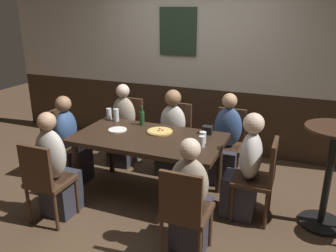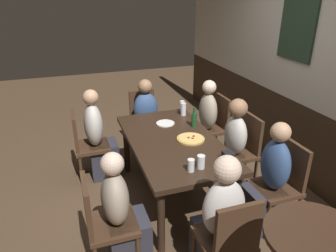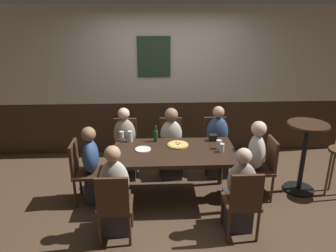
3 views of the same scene
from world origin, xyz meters
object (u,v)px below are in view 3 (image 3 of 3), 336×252
at_px(chair_left_far, 126,143).
at_px(person_left_near, 116,197).
at_px(dining_table, 174,156).
at_px(condiment_caddy, 213,138).
at_px(chair_head_west, 83,169).
at_px(pizza, 178,145).
at_px(chair_left_near, 114,204).
at_px(side_bar_table, 304,152).
at_px(person_right_far, 217,147).
at_px(chair_head_east, 263,165).
at_px(beer_glass_tall, 222,148).
at_px(chair_mid_far, 171,142).
at_px(chair_right_far, 215,141).
at_px(chair_right_near, 243,200).
at_px(person_head_east, 252,166).
at_px(pint_glass_pale, 130,137).
at_px(person_mid_far, 171,148).
at_px(person_left_far, 125,149).
at_px(beer_bottle_green, 156,135).
at_px(pint_glass_amber, 219,145).
at_px(tumbler_short, 122,137).
at_px(person_right_near, 239,196).
at_px(plate_white_large, 143,149).

xyz_separation_m(chair_left_far, person_left_near, (-0.00, -1.57, -0.01)).
relative_size(dining_table, condiment_caddy, 15.07).
distance_m(chair_head_west, pizza, 1.34).
bearing_deg(pizza, person_left_near, -132.04).
distance_m(chair_left_near, chair_head_west, 1.01).
bearing_deg(side_bar_table, person_right_far, 153.27).
distance_m(chair_head_east, person_right_far, 0.87).
distance_m(chair_head_west, beer_glass_tall, 1.90).
height_order(chair_mid_far, chair_head_west, same).
relative_size(chair_right_far, chair_right_near, 1.00).
bearing_deg(person_right_far, chair_right_near, -90.00).
xyz_separation_m(chair_mid_far, condiment_caddy, (0.58, -0.54, 0.29)).
height_order(person_head_east, pint_glass_pale, person_head_east).
relative_size(chair_head_west, person_right_far, 0.78).
relative_size(chair_right_far, pint_glass_pale, 5.53).
xyz_separation_m(chair_right_near, chair_left_near, (-1.46, 0.00, 0.00)).
bearing_deg(chair_right_far, person_mid_far, -167.38).
distance_m(person_mid_far, person_left_far, 0.73).
relative_size(chair_left_near, side_bar_table, 0.84).
height_order(beer_glass_tall, beer_bottle_green, beer_bottle_green).
relative_size(person_head_east, person_right_far, 1.01).
xyz_separation_m(chair_head_east, beer_glass_tall, (-0.61, -0.06, 0.30)).
bearing_deg(chair_left_near, chair_right_far, 49.93).
height_order(chair_head_east, chair_mid_far, same).
bearing_deg(person_right_far, condiment_caddy, -111.69).
distance_m(dining_table, pint_glass_amber, 0.63).
xyz_separation_m(chair_mid_far, person_mid_far, (-0.00, -0.16, -0.02)).
height_order(person_mid_far, condiment_caddy, person_mid_far).
distance_m(chair_head_west, tumbler_short, 0.71).
bearing_deg(chair_left_near, pint_glass_pale, 84.43).
bearing_deg(pint_glass_amber, person_left_far, 153.69).
distance_m(chair_right_far, person_right_near, 1.57).
distance_m(dining_table, beer_glass_tall, 0.65).
height_order(chair_head_east, person_left_near, person_left_near).
distance_m(pint_glass_pale, beer_glass_tall, 1.31).
relative_size(dining_table, tumbler_short, 11.66).
relative_size(pint_glass_pale, plate_white_large, 0.74).
relative_size(person_right_far, pizza, 3.83).
height_order(person_mid_far, person_left_near, person_left_near).
distance_m(pint_glass_pale, tumbler_short, 0.13).
xyz_separation_m(pint_glass_pale, plate_white_large, (0.19, -0.30, -0.06)).
relative_size(beer_bottle_green, condiment_caddy, 2.13).
xyz_separation_m(beer_bottle_green, plate_white_large, (-0.18, -0.29, -0.08)).
bearing_deg(pint_glass_pale, beer_glass_tall, -18.41).
bearing_deg(dining_table, chair_mid_far, 90.00).
xyz_separation_m(chair_left_near, pint_glass_pale, (0.12, 1.22, 0.31)).
bearing_deg(pizza, person_head_east, -9.59).
height_order(chair_head_west, pint_glass_pale, pint_glass_pale).
relative_size(person_right_near, plate_white_large, 5.07).
height_order(chair_right_far, chair_mid_far, same).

